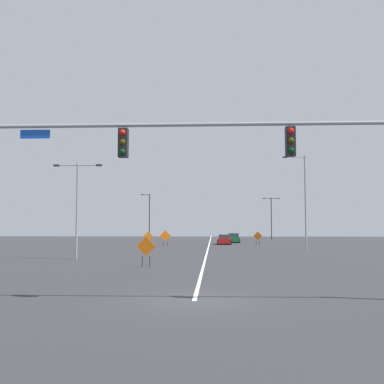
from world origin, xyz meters
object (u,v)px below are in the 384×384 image
traffic_signal_assembly (279,153)px  construction_sign_left_lane (258,237)px  construction_sign_right_shoulder (148,237)px  car_red_passing (224,240)px  car_green_mid (233,238)px  construction_sign_median_far (165,236)px  street_lamp_far_right (304,199)px  street_lamp_near_left (149,215)px  street_lamp_far_left (77,201)px  construction_sign_left_shoulder (146,248)px  street_lamp_mid_left (271,215)px

traffic_signal_assembly → construction_sign_left_lane: 47.53m
construction_sign_right_shoulder → car_red_passing: bearing=42.3°
car_green_mid → construction_sign_median_far: bearing=-125.2°
traffic_signal_assembly → street_lamp_far_right: 31.22m
street_lamp_far_right → construction_sign_left_lane: bearing=100.4°
construction_sign_median_far → car_green_mid: size_ratio=0.45×
construction_sign_right_shoulder → car_red_passing: construction_sign_right_shoulder is taller
car_green_mid → street_lamp_near_left: bearing=147.4°
street_lamp_far_right → construction_sign_median_far: size_ratio=4.79×
construction_sign_right_shoulder → construction_sign_median_far: construction_sign_median_far is taller
street_lamp_far_left → construction_sign_left_lane: street_lamp_far_left is taller
construction_sign_median_far → construction_sign_left_shoulder: size_ratio=1.04×
street_lamp_near_left → construction_sign_median_far: bearing=-76.7°
street_lamp_far_right → street_lamp_mid_left: bearing=87.5°
construction_sign_right_shoulder → street_lamp_far_right: bearing=-30.3°
street_lamp_mid_left → street_lamp_far_left: (-21.63, -52.35, -0.14)m
construction_sign_median_far → street_lamp_far_right: bearing=-39.7°
street_lamp_far_right → car_red_passing: bearing=112.1°
construction_sign_median_far → street_lamp_far_left: bearing=-101.0°
street_lamp_far_right → street_lamp_near_left: street_lamp_far_right is taller
street_lamp_far_left → construction_sign_left_lane: 32.37m
street_lamp_far_left → car_green_mid: 39.29m
construction_sign_left_shoulder → street_lamp_near_left: bearing=97.9°
construction_sign_left_shoulder → car_red_passing: size_ratio=0.45×
street_lamp_near_left → construction_sign_right_shoulder: street_lamp_near_left is taller
street_lamp_near_left → street_lamp_mid_left: size_ratio=1.04×
construction_sign_left_shoulder → car_red_passing: (5.77, 36.05, -0.56)m
traffic_signal_assembly → car_green_mid: (0.71, 56.29, -4.54)m
street_lamp_far_left → construction_sign_right_shoulder: street_lamp_far_left is taller
street_lamp_far_right → construction_sign_left_lane: 17.51m
street_lamp_far_left → construction_sign_right_shoulder: 21.22m
street_lamp_mid_left → street_lamp_far_right: bearing=-92.5°
construction_sign_left_shoulder → car_green_mid: 43.81m
car_red_passing → street_lamp_mid_left: bearing=67.7°
car_green_mid → car_red_passing: car_green_mid is taller
street_lamp_far_left → construction_sign_median_far: (4.54, 23.45, -3.29)m
street_lamp_near_left → street_lamp_mid_left: bearing=16.1°
construction_sign_left_lane → street_lamp_mid_left: bearing=78.8°
traffic_signal_assembly → construction_sign_right_shoulder: (-10.38, 40.49, -3.98)m
construction_sign_left_lane → construction_sign_median_far: 12.84m
traffic_signal_assembly → street_lamp_far_right: street_lamp_far_right is taller
street_lamp_mid_left → construction_sign_median_far: street_lamp_mid_left is taller
traffic_signal_assembly → car_red_passing: size_ratio=4.18×
street_lamp_far_right → construction_sign_right_shoulder: (-17.09, 10.00, -4.09)m
construction_sign_left_lane → car_red_passing: construction_sign_left_lane is taller
construction_sign_right_shoulder → car_red_passing: 12.89m
construction_sign_left_shoulder → car_red_passing: 36.51m
construction_sign_left_lane → street_lamp_far_left: bearing=-121.3°
street_lamp_far_right → car_green_mid: bearing=103.1°
street_lamp_mid_left → car_green_mid: (-7.83, -15.77, -4.01)m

